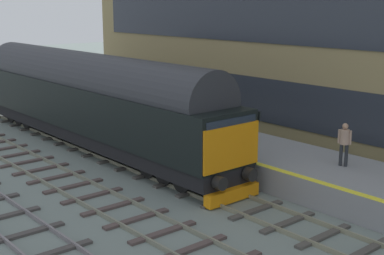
# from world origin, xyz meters

# --- Properties ---
(ground_plane) EXTENTS (140.00, 140.00, 0.00)m
(ground_plane) POSITION_xyz_m (0.00, 0.00, 0.00)
(ground_plane) COLOR slate
(ground_plane) RESTS_ON ground
(track_main) EXTENTS (2.50, 60.00, 0.15)m
(track_main) POSITION_xyz_m (0.00, -0.00, 0.06)
(track_main) COLOR gray
(track_main) RESTS_ON ground
(track_adjacent_west) EXTENTS (2.50, 60.00, 0.15)m
(track_adjacent_west) POSITION_xyz_m (-3.56, 0.00, 0.06)
(track_adjacent_west) COLOR gray
(track_adjacent_west) RESTS_ON ground
(track_adjacent_far_west) EXTENTS (2.50, 60.00, 0.15)m
(track_adjacent_far_west) POSITION_xyz_m (-6.83, -0.00, 0.06)
(track_adjacent_far_west) COLOR slate
(track_adjacent_far_west) RESTS_ON ground
(station_platform) EXTENTS (4.00, 44.00, 1.01)m
(station_platform) POSITION_xyz_m (3.60, 0.00, 0.50)
(station_platform) COLOR gray
(station_platform) RESTS_ON ground
(diesel_locomotive) EXTENTS (2.74, 20.13, 4.68)m
(diesel_locomotive) POSITION_xyz_m (0.00, 6.92, 2.49)
(diesel_locomotive) COLOR black
(diesel_locomotive) RESTS_ON ground
(platform_number_sign) EXTENTS (0.10, 0.44, 1.96)m
(platform_number_sign) POSITION_xyz_m (2.02, -2.20, 2.31)
(platform_number_sign) COLOR slate
(platform_number_sign) RESTS_ON station_platform
(waiting_passenger) EXTENTS (0.43, 0.49, 1.64)m
(waiting_passenger) POSITION_xyz_m (3.96, -4.89, 1.99)
(waiting_passenger) COLOR #272A2F
(waiting_passenger) RESTS_ON station_platform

